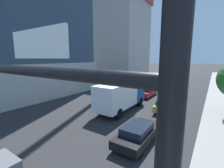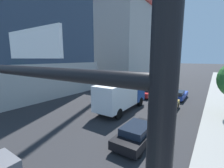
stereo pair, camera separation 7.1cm
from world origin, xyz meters
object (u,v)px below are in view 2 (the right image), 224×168
box_truck (120,95)px  construction_building (119,32)px  car_black (137,133)px  car_blue (178,95)px  car_red (147,92)px  car_gold (167,105)px

box_truck → construction_building: bearing=121.5°
construction_building → car_black: (21.51, -32.88, -13.19)m
construction_building → car_black: bearing=-56.8°
construction_building → box_truck: 34.86m
car_blue → car_red: bearing=-168.5°
car_red → car_blue: 4.49m
car_red → car_black: (4.40, -13.15, -0.02)m
car_blue → car_gold: car_gold is taller
car_blue → car_black: size_ratio=1.04×
car_black → car_gold: bearing=90.0°
construction_building → car_red: size_ratio=7.24×
construction_building → car_gold: bearing=-49.4°
car_red → car_black: 13.87m
car_red → car_blue: (4.40, 0.90, -0.03)m
car_gold → box_truck: box_truck is taller
car_blue → car_black: car_blue is taller
construction_building → car_black: size_ratio=7.27×
car_gold → box_truck: 5.32m
box_truck → car_gold: bearing=32.3°
car_red → box_truck: box_truck is taller
construction_building → box_truck: construction_building is taller
car_blue → car_black: 14.05m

